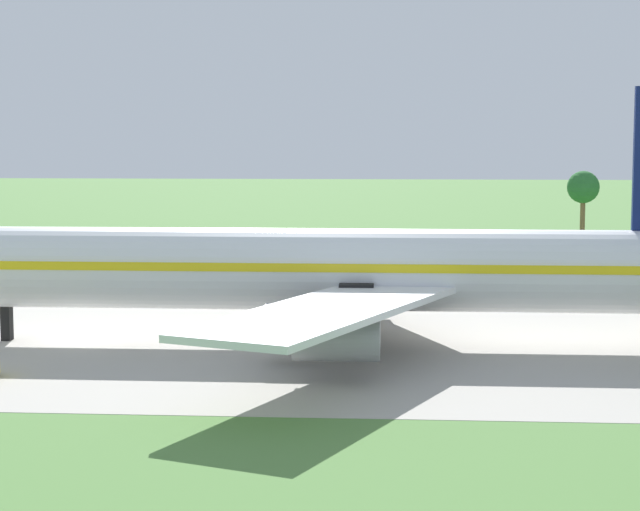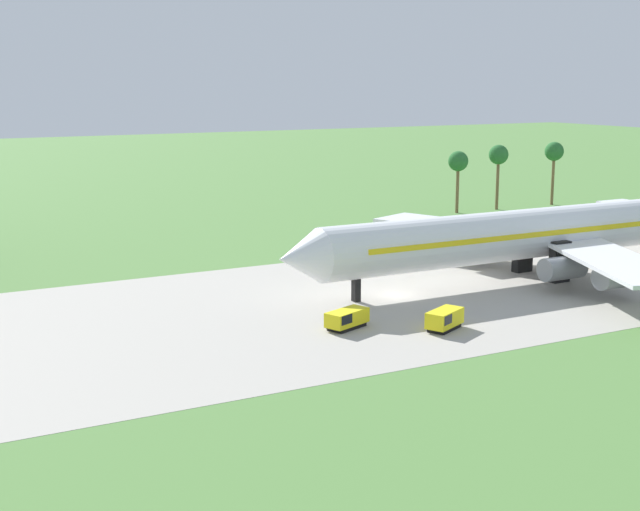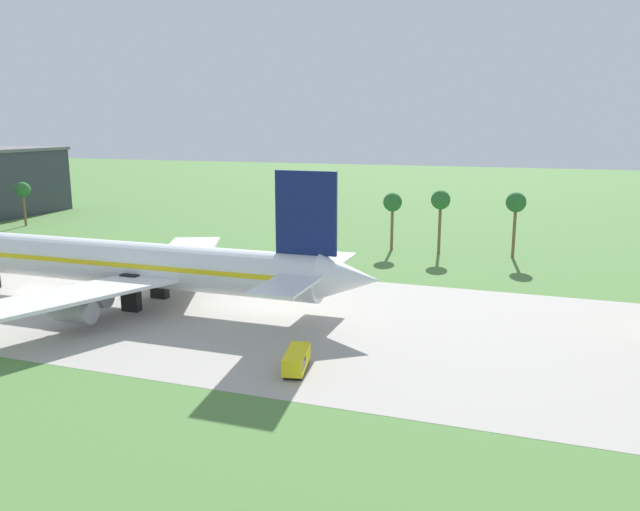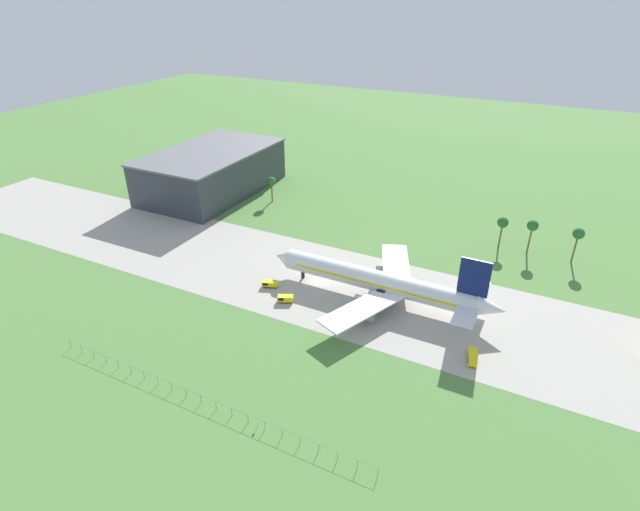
{
  "view_description": "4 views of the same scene",
  "coord_description": "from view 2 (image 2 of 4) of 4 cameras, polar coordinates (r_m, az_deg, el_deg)",
  "views": [
    {
      "loc": [
        23.83,
        -83.0,
        15.35
      ],
      "look_at": [
        17.9,
        -0.18,
        6.51
      ],
      "focal_mm": 65.0,
      "sensor_mm": 36.0,
      "label": 1
    },
    {
      "loc": [
        -53.27,
        -80.75,
        23.68
      ],
      "look_at": [
        -9.82,
        -0.18,
        5.51
      ],
      "focal_mm": 50.0,
      "sensor_mm": 36.0,
      "label": 2
    },
    {
      "loc": [
        69.6,
        -69.35,
        23.92
      ],
      "look_at": [
        45.62,
        -0.18,
        8.48
      ],
      "focal_mm": 35.0,
      "sensor_mm": 36.0,
      "label": 3
    },
    {
      "loc": [
        57.97,
        -113.17,
        77.96
      ],
      "look_at": [
        -2.25,
        5.0,
        6.0
      ],
      "focal_mm": 28.0,
      "sensor_mm": 36.0,
      "label": 4
    }
  ],
  "objects": [
    {
      "name": "jet_airliner",
      "position": [
        110.14,
        13.59,
        1.38
      ],
      "size": [
        67.61,
        52.06,
        18.57
      ],
      "color": "white",
      "rests_on": "ground_plane"
    },
    {
      "name": "taxiway_strip",
      "position": [
        99.59,
        4.93,
        -2.57
      ],
      "size": [
        320.0,
        44.0,
        0.02
      ],
      "color": "#A8A399",
      "rests_on": "ground_plane"
    },
    {
      "name": "palm_tree_row",
      "position": [
        153.2,
        4.54,
        5.81
      ],
      "size": [
        115.75,
        3.6,
        12.01
      ],
      "color": "brown",
      "rests_on": "ground_plane"
    },
    {
      "name": "ground_plane",
      "position": [
        99.59,
        4.93,
        -2.57
      ],
      "size": [
        600.0,
        600.0,
        0.0
      ],
      "primitive_type": "plane",
      "color": "#517F3D"
    },
    {
      "name": "fuel_truck",
      "position": [
        86.32,
        7.92,
        -4.07
      ],
      "size": [
        4.77,
        3.71,
        1.95
      ],
      "color": "black",
      "rests_on": "ground_plane"
    },
    {
      "name": "catering_van",
      "position": [
        85.95,
        1.66,
        -4.07
      ],
      "size": [
        5.01,
        3.53,
        1.82
      ],
      "color": "black",
      "rests_on": "ground_plane"
    }
  ]
}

